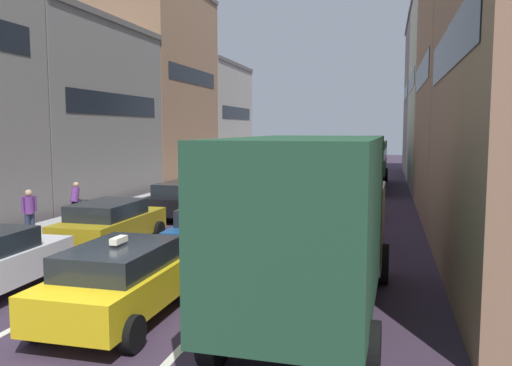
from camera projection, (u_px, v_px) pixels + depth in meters
The scene contains 19 objects.
ground_plane at pixel (90, 341), 9.19m from camera, with size 140.00×140.00×0.00m, color #392B3D.
sidewalk_left at pixel (178, 193), 30.11m from camera, with size 2.60×64.00×0.14m, color #A6A6A6.
lane_stripe_left at pixel (262, 196), 28.89m from camera, with size 0.16×60.00×0.01m, color silver.
lane_stripe_right at pixel (323, 198), 28.06m from camera, with size 0.16×60.00×0.01m, color silver.
building_row_left at pixel (104, 93), 32.05m from camera, with size 7.20×43.90×13.86m.
building_row_right at pixel (482, 88), 28.23m from camera, with size 7.20×43.90×12.71m.
removalist_box_truck at pixel (314, 221), 9.94m from camera, with size 2.84×7.75×3.58m.
taxi_centre_lane_front at pixel (124, 279), 10.23m from camera, with size 2.08×4.31×1.66m.
sedan_centre_lane_second at pixel (215, 228), 15.47m from camera, with size 2.20×4.37×1.49m.
wagon_left_lane_second at pixel (110, 223), 16.23m from camera, with size 2.07×4.31×1.49m.
hatchback_centre_lane_third at pixel (260, 203), 20.73m from camera, with size 2.27×4.40×1.49m.
sedan_left_lane_third at pixel (183, 198), 22.07m from camera, with size 2.27×4.40×1.49m.
coupe_centre_lane_fourth at pixel (285, 188), 26.16m from camera, with size 2.09×4.32×1.49m.
sedan_left_lane_fourth at pixel (223, 185), 27.16m from camera, with size 2.06×4.30×1.49m.
sedan_right_lane_behind_truck at pixel (334, 218), 17.19m from camera, with size 2.16×4.35×1.49m.
wagon_right_lane_far at pixel (343, 198), 22.14m from camera, with size 2.17×4.36×1.49m.
bus_mid_queue_primary at pixel (364, 160), 33.25m from camera, with size 3.03×10.57×2.90m.
cyclist_on_sidewalk at pixel (76, 205), 19.85m from camera, with size 0.50×1.73×1.72m.
pedestrian_far_sidewalk at pixel (29, 210), 17.95m from camera, with size 0.34×0.49×1.66m.
Camera 1 is at (5.02, -7.86, 3.72)m, focal length 36.56 mm.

